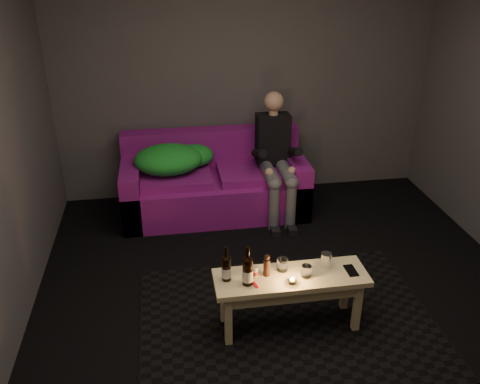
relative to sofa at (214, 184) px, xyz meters
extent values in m
plane|color=black|center=(0.41, -1.82, -0.29)|extent=(4.50, 4.50, 0.00)
plane|color=#504E51|center=(0.41, 0.43, 1.01)|extent=(4.00, 0.00, 4.00)
cube|color=black|center=(0.34, -1.88, -0.29)|extent=(2.20, 1.61, 0.01)
cube|color=#761079|center=(0.00, -0.05, -0.10)|extent=(1.88, 0.84, 0.39)
cube|color=#761079|center=(0.00, 0.27, 0.31)|extent=(1.88, 0.21, 0.41)
cube|color=#761079|center=(-0.84, -0.05, 0.00)|extent=(0.19, 0.84, 0.58)
cube|color=#761079|center=(0.84, -0.05, 0.00)|extent=(0.19, 0.84, 0.58)
cube|color=#761079|center=(-0.39, -0.09, 0.14)|extent=(0.70, 0.56, 0.09)
cube|color=#761079|center=(0.39, -0.09, 0.14)|extent=(0.70, 0.56, 0.09)
ellipsoid|color=green|center=(-0.46, -0.05, 0.33)|extent=(0.68, 0.53, 0.28)
ellipsoid|color=green|center=(-0.20, 0.09, 0.30)|extent=(0.41, 0.34, 0.23)
ellipsoid|color=green|center=(-0.67, 0.07, 0.26)|extent=(0.30, 0.24, 0.15)
cube|color=black|center=(0.62, 0.00, 0.47)|extent=(0.34, 0.21, 0.52)
sphere|color=tan|center=(0.62, 0.00, 0.86)|extent=(0.20, 0.20, 0.20)
cylinder|color=#52545D|center=(0.53, -0.29, 0.21)|extent=(0.13, 0.47, 0.13)
cylinder|color=#52545D|center=(0.70, -0.29, 0.21)|extent=(0.13, 0.47, 0.13)
cylinder|color=#52545D|center=(0.53, -0.51, -0.05)|extent=(0.10, 0.10, 0.48)
cylinder|color=#52545D|center=(0.70, -0.51, -0.05)|extent=(0.10, 0.10, 0.48)
cube|color=black|center=(0.53, -0.57, -0.26)|extent=(0.08, 0.21, 0.06)
cube|color=black|center=(0.70, -0.57, -0.26)|extent=(0.08, 0.21, 0.06)
cube|color=#EACF89|center=(0.34, -1.93, 0.14)|extent=(1.10, 0.35, 0.04)
cube|color=#EACF89|center=(0.34, -1.93, 0.07)|extent=(0.96, 0.27, 0.10)
cube|color=#EACF89|center=(-0.13, -2.05, -0.09)|extent=(0.05, 0.05, 0.41)
cube|color=#EACF89|center=(-0.13, -1.80, -0.09)|extent=(0.05, 0.05, 0.41)
cube|color=#EACF89|center=(0.81, -2.05, -0.09)|extent=(0.05, 0.05, 0.41)
cube|color=#EACF89|center=(0.81, -1.80, -0.09)|extent=(0.05, 0.05, 0.41)
cylinder|color=black|center=(-0.12, -1.90, 0.25)|extent=(0.06, 0.06, 0.18)
cylinder|color=white|center=(-0.12, -1.90, 0.22)|extent=(0.07, 0.07, 0.08)
cone|color=black|center=(-0.12, -1.90, 0.35)|extent=(0.06, 0.06, 0.03)
cylinder|color=black|center=(-0.12, -1.90, 0.38)|extent=(0.02, 0.02, 0.09)
cylinder|color=black|center=(0.02, -1.97, 0.26)|extent=(0.07, 0.07, 0.20)
cylinder|color=white|center=(0.02, -1.97, 0.23)|extent=(0.08, 0.08, 0.09)
cone|color=black|center=(0.02, -1.97, 0.38)|extent=(0.07, 0.07, 0.03)
cylinder|color=black|center=(0.02, -1.97, 0.41)|extent=(0.03, 0.03, 0.10)
cylinder|color=silver|center=(0.09, -1.89, 0.19)|extent=(0.05, 0.05, 0.08)
cylinder|color=black|center=(0.17, -1.89, 0.22)|extent=(0.06, 0.06, 0.13)
cylinder|color=white|center=(0.29, -1.85, 0.20)|extent=(0.08, 0.08, 0.10)
cylinder|color=white|center=(0.33, -2.01, 0.18)|extent=(0.06, 0.06, 0.04)
sphere|color=orange|center=(0.33, -2.01, 0.19)|extent=(0.02, 0.02, 0.02)
cylinder|color=white|center=(0.44, -1.95, 0.20)|extent=(0.08, 0.08, 0.09)
cylinder|color=silver|center=(0.62, -1.85, 0.21)|extent=(0.10, 0.10, 0.11)
cube|color=black|center=(0.78, -1.94, 0.16)|extent=(0.07, 0.15, 0.01)
cube|color=red|center=(0.07, -2.00, 0.16)|extent=(0.04, 0.07, 0.01)
camera|label=1|loc=(-0.48, -4.80, 2.28)|focal=38.00mm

